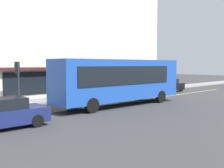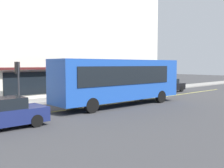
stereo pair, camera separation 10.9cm
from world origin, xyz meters
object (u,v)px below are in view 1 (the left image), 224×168
Objects in this scene: bus at (120,80)px; pedestrian_near_storefront at (129,82)px; car_navy at (2,114)px; traffic_light at (17,73)px; car_black at (168,86)px; pedestrian_waiting at (114,83)px; car_yellow at (125,89)px.

pedestrian_near_storefront is (7.85, 6.51, -0.89)m from bus.
pedestrian_near_storefront is at bearing 24.42° from car_navy.
bus is at bearing -41.05° from traffic_light.
car_black is (10.83, 3.30, -1.24)m from bus.
car_navy is at bearing -151.99° from pedestrian_waiting.
car_navy is at bearing -118.80° from traffic_light.
traffic_light reaches higher than car_navy.
pedestrian_near_storefront reaches higher than car_yellow.
traffic_light is 11.49m from pedestrian_waiting.
car_navy is 1.01× the size of car_yellow.
bus reaches higher than pedestrian_near_storefront.
traffic_light is 7.57m from car_navy.
car_black is at bearing 12.88° from car_navy.
traffic_light is 10.35m from car_yellow.
traffic_light is 16.90m from car_black.
car_yellow is at bearing -8.45° from traffic_light.
car_navy is 16.83m from pedestrian_waiting.
car_black is 2.64× the size of pedestrian_waiting.
traffic_light is 0.74× the size of car_black.
car_black is (16.71, -1.82, -1.79)m from traffic_light.
bus is 3.50× the size of traffic_light.
car_yellow is 3.22m from pedestrian_waiting.
car_black is 2.73× the size of pedestrian_near_storefront.
bus is 11.39m from car_black.
traffic_light is at bearing 138.95° from bus.
pedestrian_waiting is (14.85, 7.90, 0.39)m from car_navy.
pedestrian_waiting reaches higher than car_yellow.
pedestrian_waiting is (5.43, 6.57, -0.85)m from bus.
pedestrian_near_storefront is (3.64, 2.89, 0.35)m from car_yellow.
bus reaches higher than pedestrian_waiting.
traffic_light reaches higher than pedestrian_near_storefront.
car_black and car_navy have the same top height.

